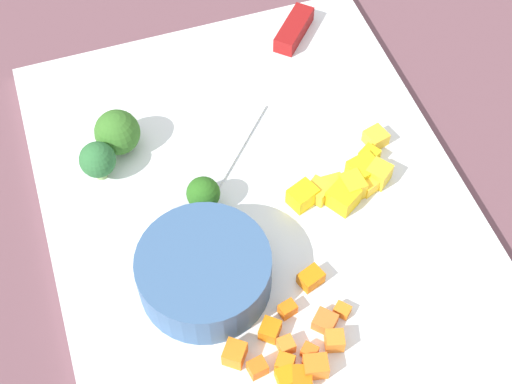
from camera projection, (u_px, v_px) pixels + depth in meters
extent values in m
plane|color=brown|center=(256.00, 206.00, 0.67)|extent=(4.00, 4.00, 0.00)
cube|color=white|center=(256.00, 202.00, 0.66)|extent=(0.46, 0.37, 0.01)
cylinder|color=#385B87|center=(204.00, 272.00, 0.59)|extent=(0.11, 0.11, 0.04)
cube|color=silver|center=(221.00, 156.00, 0.68)|extent=(0.13, 0.12, 0.00)
cube|color=maroon|center=(294.00, 29.00, 0.77)|extent=(0.06, 0.06, 0.02)
cube|color=orange|center=(257.00, 368.00, 0.56)|extent=(0.01, 0.02, 0.01)
cube|color=orange|center=(288.00, 309.00, 0.59)|extent=(0.01, 0.02, 0.01)
cube|color=orange|center=(270.00, 330.00, 0.58)|extent=(0.02, 0.02, 0.01)
cube|color=orange|center=(316.00, 367.00, 0.56)|extent=(0.02, 0.02, 0.02)
cube|color=orange|center=(335.00, 341.00, 0.57)|extent=(0.02, 0.02, 0.02)
cube|color=orange|center=(325.00, 322.00, 0.58)|extent=(0.02, 0.02, 0.01)
cube|color=orange|center=(309.00, 351.00, 0.57)|extent=(0.02, 0.02, 0.01)
cube|color=orange|center=(286.00, 378.00, 0.56)|extent=(0.01, 0.01, 0.01)
cube|color=orange|center=(302.00, 377.00, 0.56)|extent=(0.02, 0.02, 0.01)
cube|color=orange|center=(235.00, 354.00, 0.56)|extent=(0.02, 0.02, 0.02)
cube|color=orange|center=(311.00, 278.00, 0.60)|extent=(0.02, 0.02, 0.01)
cube|color=orange|center=(285.00, 363.00, 0.56)|extent=(0.02, 0.02, 0.01)
cube|color=orange|center=(342.00, 310.00, 0.59)|extent=(0.02, 0.02, 0.01)
cube|color=orange|center=(286.00, 345.00, 0.57)|extent=(0.01, 0.01, 0.01)
cube|color=yellow|center=(352.00, 186.00, 0.65)|extent=(0.02, 0.02, 0.02)
cube|color=yellow|center=(318.00, 191.00, 0.65)|extent=(0.03, 0.03, 0.02)
cube|color=yellow|center=(343.00, 197.00, 0.65)|extent=(0.03, 0.03, 0.02)
cube|color=yellow|center=(376.00, 138.00, 0.69)|extent=(0.02, 0.02, 0.01)
cube|color=yellow|center=(368.00, 186.00, 0.66)|extent=(0.02, 0.02, 0.01)
cube|color=yellow|center=(364.00, 170.00, 0.66)|extent=(0.03, 0.03, 0.02)
cube|color=yellow|center=(369.00, 157.00, 0.67)|extent=(0.02, 0.02, 0.02)
cube|color=yellow|center=(379.00, 174.00, 0.66)|extent=(0.03, 0.03, 0.02)
cube|color=yellow|center=(333.00, 186.00, 0.65)|extent=(0.02, 0.02, 0.02)
cube|color=yellow|center=(302.00, 196.00, 0.65)|extent=(0.03, 0.03, 0.02)
cylinder|color=#96AB5E|center=(120.00, 144.00, 0.68)|extent=(0.01, 0.01, 0.01)
sphere|color=#376F26|center=(117.00, 132.00, 0.67)|extent=(0.04, 0.04, 0.04)
cylinder|color=#8DB068|center=(101.00, 170.00, 0.66)|extent=(0.01, 0.01, 0.01)
sphere|color=#2D6935|center=(98.00, 160.00, 0.65)|extent=(0.03, 0.03, 0.03)
cylinder|color=#8FB066|center=(204.00, 203.00, 0.65)|extent=(0.01, 0.01, 0.01)
sphere|color=#29641C|center=(203.00, 193.00, 0.63)|extent=(0.03, 0.03, 0.03)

